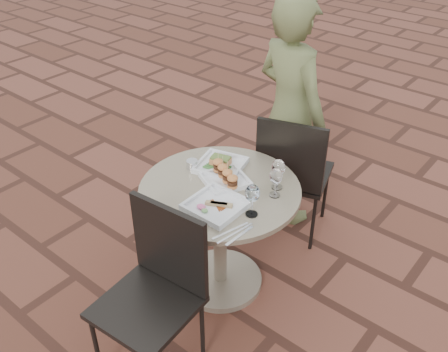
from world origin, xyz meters
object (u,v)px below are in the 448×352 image
Objects in this scene: chair_far at (293,168)px; diner at (290,114)px; plate_salmon at (220,164)px; cafe_table at (220,222)px; chair_near at (157,281)px; plate_sliders at (225,176)px; plate_tuna at (216,205)px.

diner is at bearing -67.13° from chair_far.
plate_salmon is (-0.01, -0.72, -0.05)m from diner.
cafe_table is 0.34m from plate_salmon.
plate_salmon is (-0.19, -0.51, 0.20)m from chair_far.
plate_sliders is at bearing 95.18° from chair_near.
diner is (-0.23, 1.48, 0.25)m from chair_near.
diner is (-0.12, 0.88, 0.32)m from cafe_table.
diner is at bearing 97.70° from plate_sliders.
chair_far is 2.92× the size of plate_salmon.
plate_sliders is at bearing 65.04° from chair_far.
cafe_table is at bearing 111.36° from diner.
chair_far is 0.84m from plate_tuna.
chair_far is 0.58× the size of diner.
chair_near is 0.82m from plate_salmon.
cafe_table is 0.56× the size of diner.
diner is at bearing 93.79° from chair_near.
plate_salmon is at bearing 140.22° from plate_sliders.
chair_near is 0.58× the size of diner.
chair_far is 1.00× the size of chair_near.
plate_salmon reaches higher than cafe_table.
plate_salmon is at bearing 129.04° from cafe_table.
plate_sliders is (0.12, -0.10, 0.02)m from plate_salmon.
plate_tuna reaches higher than cafe_table.
chair_near is 3.01× the size of plate_sliders.
plate_tuna is (-0.01, 0.45, 0.20)m from chair_near.
plate_salmon is 0.39m from plate_tuna.
chair_near reaches higher than plate_tuna.
plate_salmon is at bearing 126.43° from plate_tuna.
cafe_table is 0.67m from chair_far.
chair_far is at bearing 143.99° from diner.
plate_sliders is 1.11× the size of plate_tuna.
plate_salmon is (-0.24, 0.76, 0.20)m from chair_near.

